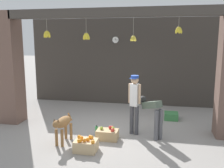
% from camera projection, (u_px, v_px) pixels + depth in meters
% --- Properties ---
extents(ground_plane, '(60.00, 60.00, 0.00)m').
position_uv_depth(ground_plane, '(109.00, 132.00, 6.86)').
color(ground_plane, gray).
extents(shop_back_wall, '(7.57, 0.12, 3.31)m').
position_uv_depth(shop_back_wall, '(126.00, 62.00, 9.64)').
color(shop_back_wall, '#38332D').
rests_on(shop_back_wall, ground_plane).
extents(shop_pillar_left, '(0.70, 0.60, 3.31)m').
position_uv_depth(shop_pillar_left, '(8.00, 68.00, 7.47)').
color(shop_pillar_left, brown).
rests_on(shop_pillar_left, ground_plane).
extents(storefront_awning, '(5.67, 0.28, 0.86)m').
position_uv_depth(storefront_awning, '(109.00, 14.00, 6.43)').
color(storefront_awning, '#3D3833').
extents(dog, '(0.31, 0.90, 0.71)m').
position_uv_depth(dog, '(63.00, 124.00, 6.04)').
color(dog, olive).
rests_on(dog, ground_plane).
extents(shopkeeper, '(0.33, 0.28, 1.59)m').
position_uv_depth(shopkeeper, '(134.00, 100.00, 6.54)').
color(shopkeeper, '#424247').
rests_on(shopkeeper, ground_plane).
extents(worker_stooping, '(0.63, 0.65, 1.01)m').
position_uv_depth(worker_stooping, '(153.00, 112.00, 6.40)').
color(worker_stooping, '#56565B').
rests_on(worker_stooping, ground_plane).
extents(fruit_crate_oranges, '(0.50, 0.41, 0.34)m').
position_uv_depth(fruit_crate_oranges, '(86.00, 145.00, 5.66)').
color(fruit_crate_oranges, tan).
rests_on(fruit_crate_oranges, ground_plane).
extents(fruit_crate_apples, '(0.54, 0.36, 0.33)m').
position_uv_depth(fruit_crate_apples, '(108.00, 134.00, 6.33)').
color(fruit_crate_apples, tan).
rests_on(fruit_crate_apples, ground_plane).
extents(produce_box_green, '(0.42, 0.41, 0.22)m').
position_uv_depth(produce_box_green, '(171.00, 116.00, 7.91)').
color(produce_box_green, '#387A42').
rests_on(produce_box_green, ground_plane).
extents(water_bottle, '(0.07, 0.07, 0.28)m').
position_uv_depth(water_bottle, '(97.00, 131.00, 6.59)').
color(water_bottle, '#38934C').
rests_on(water_bottle, ground_plane).
extents(wall_clock, '(0.26, 0.03, 0.26)m').
position_uv_depth(wall_clock, '(115.00, 40.00, 9.50)').
color(wall_clock, black).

